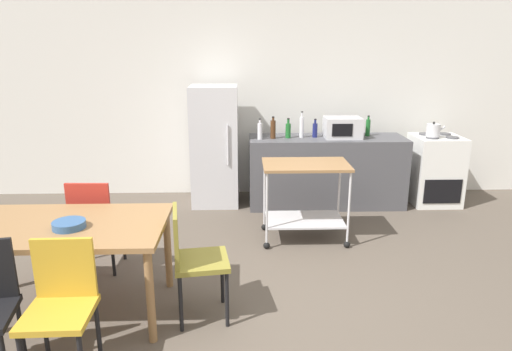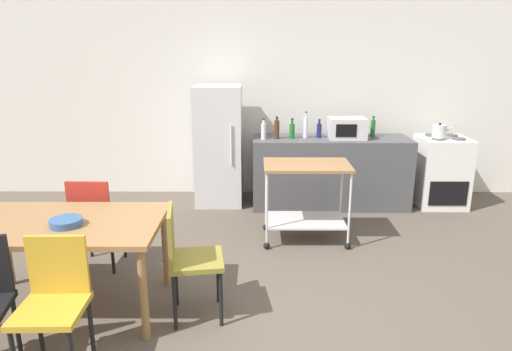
% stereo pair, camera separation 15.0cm
% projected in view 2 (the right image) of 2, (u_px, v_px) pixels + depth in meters
% --- Properties ---
extents(ground_plane, '(12.00, 12.00, 0.00)m').
position_uv_depth(ground_plane, '(263.00, 316.00, 3.59)').
color(ground_plane, brown).
extents(back_wall, '(8.40, 0.12, 2.90)m').
position_uv_depth(back_wall, '(261.00, 90.00, 6.26)').
color(back_wall, silver).
rests_on(back_wall, ground_plane).
extents(kitchen_counter, '(2.00, 0.64, 0.90)m').
position_uv_depth(kitchen_counter, '(330.00, 172.00, 5.96)').
color(kitchen_counter, '#4C4C51').
rests_on(kitchen_counter, ground_plane).
extents(dining_table, '(1.50, 0.90, 0.75)m').
position_uv_depth(dining_table, '(63.00, 231.00, 3.50)').
color(dining_table, olive).
rests_on(dining_table, ground_plane).
extents(chair_mustard, '(0.41, 0.41, 0.89)m').
position_uv_depth(chair_mustard, '(54.00, 298.00, 2.86)').
color(chair_mustard, gold).
rests_on(chair_mustard, ground_plane).
extents(chair_olive, '(0.45, 0.45, 0.89)m').
position_uv_depth(chair_olive, '(187.00, 255.00, 3.45)').
color(chair_olive, olive).
rests_on(chair_olive, ground_plane).
extents(chair_red, '(0.41, 0.41, 0.89)m').
position_uv_depth(chair_red, '(95.00, 217.00, 4.22)').
color(chair_red, '#B72D23').
rests_on(chair_red, ground_plane).
extents(stove_oven, '(0.60, 0.61, 0.92)m').
position_uv_depth(stove_oven, '(441.00, 171.00, 5.97)').
color(stove_oven, white).
rests_on(stove_oven, ground_plane).
extents(refrigerator, '(0.60, 0.63, 1.55)m').
position_uv_depth(refrigerator, '(219.00, 146.00, 5.97)').
color(refrigerator, silver).
rests_on(refrigerator, ground_plane).
extents(kitchen_cart, '(0.91, 0.57, 0.85)m').
position_uv_depth(kitchen_cart, '(306.00, 189.00, 4.84)').
color(kitchen_cart, olive).
rests_on(kitchen_cart, ground_plane).
extents(bottle_sparkling_water, '(0.06, 0.06, 0.26)m').
position_uv_depth(bottle_sparkling_water, '(264.00, 131.00, 5.72)').
color(bottle_sparkling_water, silver).
rests_on(bottle_sparkling_water, kitchen_counter).
extents(bottle_soda, '(0.07, 0.07, 0.28)m').
position_uv_depth(bottle_soda, '(277.00, 129.00, 5.76)').
color(bottle_soda, '#4C2D19').
rests_on(bottle_soda, kitchen_counter).
extents(bottle_hot_sauce, '(0.07, 0.07, 0.25)m').
position_uv_depth(bottle_hot_sauce, '(292.00, 130.00, 5.79)').
color(bottle_hot_sauce, '#1E6628').
rests_on(bottle_hot_sauce, kitchen_counter).
extents(bottle_sesame_oil, '(0.06, 0.06, 0.33)m').
position_uv_depth(bottle_sesame_oil, '(306.00, 127.00, 5.81)').
color(bottle_sesame_oil, silver).
rests_on(bottle_sesame_oil, kitchen_counter).
extents(bottle_soy_sauce, '(0.06, 0.06, 0.24)m').
position_uv_depth(bottle_soy_sauce, '(319.00, 130.00, 5.83)').
color(bottle_soy_sauce, navy).
rests_on(bottle_soy_sauce, kitchen_counter).
extents(microwave, '(0.46, 0.35, 0.26)m').
position_uv_depth(microwave, '(347.00, 128.00, 5.77)').
color(microwave, silver).
rests_on(microwave, kitchen_counter).
extents(bottle_wine, '(0.06, 0.06, 0.26)m').
position_uv_depth(bottle_wine, '(373.00, 128.00, 5.89)').
color(bottle_wine, '#1E6628').
rests_on(bottle_wine, kitchen_counter).
extents(fruit_bowl, '(0.24, 0.24, 0.05)m').
position_uv_depth(fruit_bowl, '(66.00, 222.00, 3.39)').
color(fruit_bowl, '#33598C').
rests_on(fruit_bowl, dining_table).
extents(kettle, '(0.24, 0.17, 0.19)m').
position_uv_depth(kettle, '(439.00, 131.00, 5.72)').
color(kettle, silver).
rests_on(kettle, stove_oven).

